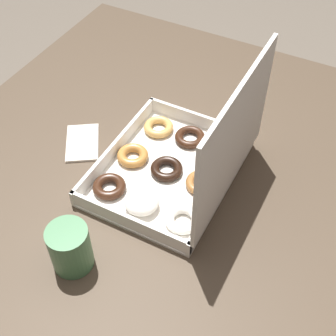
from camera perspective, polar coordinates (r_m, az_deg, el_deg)
The scene contains 5 objects.
ground_plane at distance 1.69m, azimuth -1.23°, elevation -17.83°, with size 8.00×8.00×0.00m, color #6B6054.
dining_table at distance 1.12m, azimuth -1.77°, elevation -3.36°, with size 1.14×1.01×0.77m.
donut_box at distance 0.98m, azimuth 1.85°, elevation 0.65°, with size 0.34×0.28×0.30m.
coffee_mug at distance 0.87m, azimuth -11.86°, elevation -9.44°, with size 0.08×0.08×0.10m.
paper_napkin at distance 1.11m, azimuth -10.38°, elevation 3.06°, with size 0.14×0.13×0.01m.
Camera 1 is at (0.61, 0.36, 1.54)m, focal length 50.00 mm.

